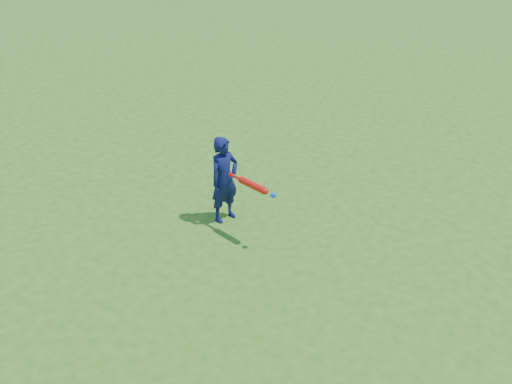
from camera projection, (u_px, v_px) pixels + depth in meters
ground at (305, 217)px, 6.64m from camera, size 80.00×80.00×0.00m
child at (224, 180)px, 6.36m from camera, size 0.35×0.43×1.02m
bat_swing at (255, 186)px, 5.94m from camera, size 0.65×0.24×0.08m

